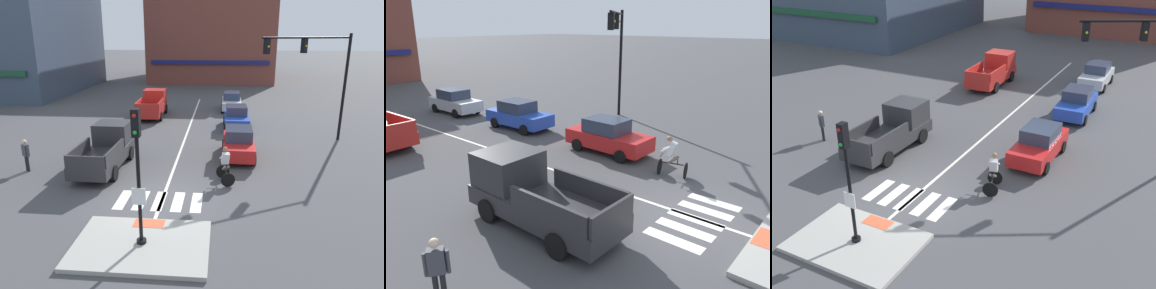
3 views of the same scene
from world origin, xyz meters
The scene contains 17 objects.
ground_plane centered at (0.00, 0.00, 0.00)m, with size 300.00×300.00×0.00m, color #474749.
traffic_island centered at (0.00, -3.56, 0.07)m, with size 4.41×3.13×0.15m, color #A3A099.
tactile_pad_front centered at (0.00, -2.34, 0.15)m, with size 1.10×0.60×0.01m, color #DB5B38.
signal_pole centered at (0.00, -3.57, 2.82)m, with size 0.44×0.38×4.43m.
crosswalk_stripe_a centered at (-1.56, -0.26, 0.00)m, with size 0.44×1.80×0.01m, color silver.
crosswalk_stripe_b centered at (-0.78, -0.26, 0.00)m, with size 0.44×1.80×0.01m, color silver.
crosswalk_stripe_c centered at (0.00, -0.26, 0.00)m, with size 0.44×1.80×0.01m, color silver.
crosswalk_stripe_d centered at (0.78, -0.26, 0.00)m, with size 0.44×1.80×0.01m, color silver.
crosswalk_stripe_e centered at (1.56, -0.26, 0.00)m, with size 0.44×1.80×0.01m, color silver.
lane_centre_line centered at (0.10, 10.00, 0.00)m, with size 0.14×28.00×0.01m, color silver.
car_red_eastbound_mid centered at (3.47, 5.69, 0.81)m, with size 1.90×4.13×1.64m.
car_blue_eastbound_far centered at (3.57, 12.22, 0.81)m, with size 1.89×4.13×1.64m.
car_silver_eastbound_distant centered at (3.35, 18.57, 0.81)m, with size 1.87×4.11×1.64m.
pickup_truck_charcoal_westbound_near centered at (-3.41, 3.57, 0.98)m, with size 2.09×5.11×2.08m.
pickup_truck_red_westbound_distant centered at (-3.34, 15.69, 0.98)m, with size 2.15×5.14×2.08m.
cyclist centered at (2.72, 2.01, 0.87)m, with size 0.89×1.21×1.68m.
pedestrian_at_curb_left centered at (-7.23, 2.49, 0.98)m, with size 0.47×0.39×1.67m.
Camera 3 is at (9.19, -13.07, 9.82)m, focal length 41.80 mm.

